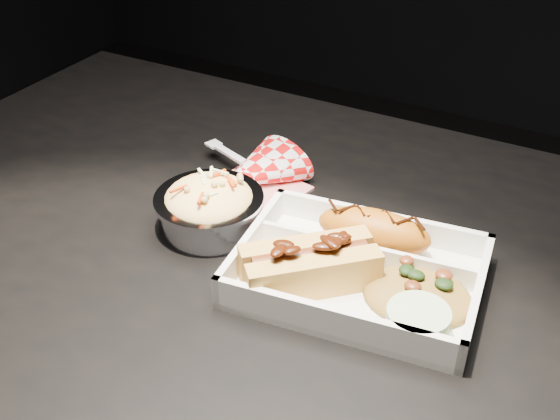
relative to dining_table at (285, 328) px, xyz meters
The scene contains 8 objects.
dining_table is the anchor object (origin of this frame).
food_tray 0.13m from the dining_table, ahead, with size 0.27×0.21×0.04m.
fried_pastry 0.16m from the dining_table, 42.78° to the left, with size 0.13×0.05×0.05m, color #B66012.
hotdog 0.13m from the dining_table, 26.62° to the right, with size 0.14×0.14×0.06m.
fried_rice_mound 0.19m from the dining_table, ahead, with size 0.11×0.09×0.03m, color olive.
cupcake_liner 0.20m from the dining_table, 13.74° to the right, with size 0.06×0.06×0.03m, color #ADCB99.
foil_coleslaw_cup 0.17m from the dining_table, 168.41° to the left, with size 0.13×0.13×0.07m.
napkin_fork 0.21m from the dining_table, 130.74° to the left, with size 0.17×0.14×0.10m.
Camera 1 is at (0.28, -0.53, 1.23)m, focal length 45.00 mm.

